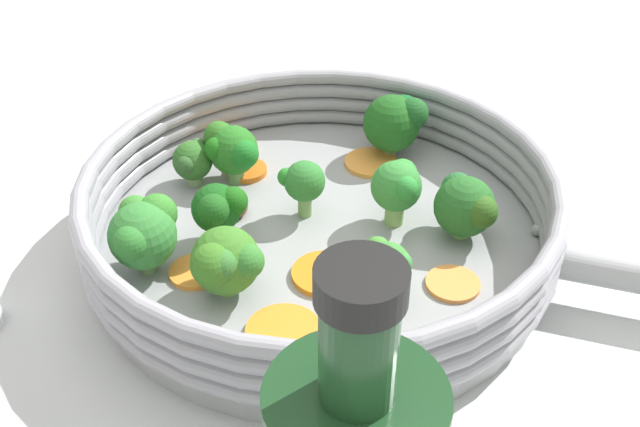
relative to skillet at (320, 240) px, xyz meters
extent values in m
plane|color=#B6BBBB|center=(0.00, 0.00, -0.01)|extent=(4.00, 4.00, 0.00)
cylinder|color=#939699|center=(0.00, 0.00, 0.00)|extent=(0.32, 0.32, 0.02)
torus|color=#93929C|center=(0.00, 0.00, 0.02)|extent=(0.34, 0.34, 0.01)
torus|color=#93929C|center=(0.00, 0.00, 0.03)|extent=(0.34, 0.34, 0.01)
torus|color=#93929C|center=(0.00, 0.00, 0.04)|extent=(0.34, 0.34, 0.01)
torus|color=#93929C|center=(0.00, 0.00, 0.05)|extent=(0.34, 0.34, 0.01)
sphere|color=#979796|center=(-0.14, -0.07, 0.01)|extent=(0.01, 0.01, 0.01)
sphere|color=#939896|center=(-0.08, -0.13, 0.01)|extent=(0.01, 0.01, 0.01)
cylinder|color=#F1963C|center=(0.06, -0.08, 0.01)|extent=(0.05, 0.05, 0.00)
cylinder|color=orange|center=(0.13, 0.01, 0.01)|extent=(0.04, 0.04, 0.00)
cylinder|color=orange|center=(0.00, 0.10, 0.01)|extent=(0.05, 0.05, 0.00)
cylinder|color=orange|center=(0.10, 0.01, 0.01)|extent=(0.04, 0.04, 0.00)
cylinder|color=orange|center=(-0.05, 0.02, 0.01)|extent=(0.05, 0.05, 0.00)
cylinder|color=#F48F41|center=(-0.10, -0.05, 0.01)|extent=(0.05, 0.05, 0.00)
cylinder|color=orange|center=(-0.08, 0.07, 0.01)|extent=(0.05, 0.05, 0.00)
cylinder|color=#87A46A|center=(0.10, 0.05, 0.01)|extent=(0.01, 0.01, 0.01)
sphere|color=#2D6323|center=(0.10, 0.05, 0.03)|extent=(0.03, 0.03, 0.03)
sphere|color=#2E5929|center=(0.10, 0.06, 0.03)|extent=(0.02, 0.02, 0.02)
sphere|color=#33622E|center=(0.11, 0.05, 0.03)|extent=(0.02, 0.02, 0.02)
cylinder|color=olive|center=(-0.08, 0.00, 0.02)|extent=(0.02, 0.02, 0.02)
sphere|color=#398233|center=(-0.08, 0.00, 0.04)|extent=(0.03, 0.03, 0.03)
sphere|color=#418531|center=(-0.07, 0.00, 0.04)|extent=(0.02, 0.02, 0.02)
sphere|color=#398C39|center=(-0.09, -0.01, 0.04)|extent=(0.02, 0.02, 0.02)
cylinder|color=#87B761|center=(-0.02, -0.05, 0.02)|extent=(0.01, 0.01, 0.02)
sphere|color=#348435|center=(-0.02, -0.05, 0.04)|extent=(0.04, 0.04, 0.04)
sphere|color=#358538|center=(-0.01, -0.06, 0.04)|extent=(0.02, 0.02, 0.02)
sphere|color=#308B32|center=(-0.01, -0.06, 0.05)|extent=(0.02, 0.02, 0.02)
sphere|color=#2A8531|center=(-0.03, -0.05, 0.05)|extent=(0.02, 0.02, 0.02)
cylinder|color=#6E8654|center=(0.06, -0.10, 0.02)|extent=(0.01, 0.01, 0.02)
sphere|color=#1C561A|center=(0.06, -0.10, 0.04)|extent=(0.05, 0.05, 0.05)
sphere|color=#135521|center=(0.07, -0.12, 0.04)|extent=(0.03, 0.03, 0.03)
sphere|color=#1A521F|center=(0.05, -0.11, 0.05)|extent=(0.03, 0.03, 0.03)
cylinder|color=#76A45A|center=(0.02, 0.00, 0.02)|extent=(0.01, 0.01, 0.02)
sphere|color=#2D772E|center=(0.02, 0.00, 0.04)|extent=(0.03, 0.03, 0.03)
sphere|color=#257D26|center=(0.03, 0.01, 0.04)|extent=(0.01, 0.01, 0.01)
sphere|color=#2F7827|center=(0.02, -0.01, 0.04)|extent=(0.01, 0.01, 0.01)
cylinder|color=#84B76A|center=(-0.05, -0.08, 0.02)|extent=(0.01, 0.01, 0.01)
sphere|color=#256124|center=(-0.05, -0.08, 0.03)|extent=(0.04, 0.04, 0.04)
sphere|color=#2E5B1B|center=(-0.07, -0.09, 0.04)|extent=(0.02, 0.02, 0.02)
sphere|color=#24602E|center=(-0.04, -0.09, 0.04)|extent=(0.02, 0.02, 0.02)
cylinder|color=#6B8D54|center=(0.02, 0.12, 0.02)|extent=(0.01, 0.01, 0.02)
sphere|color=#327B33|center=(0.02, 0.12, 0.04)|extent=(0.05, 0.05, 0.05)
sphere|color=#377C2C|center=(0.04, 0.12, 0.05)|extent=(0.02, 0.02, 0.02)
sphere|color=#2C742B|center=(0.01, 0.13, 0.04)|extent=(0.02, 0.02, 0.02)
sphere|color=#347D2A|center=(0.03, 0.11, 0.05)|extent=(0.03, 0.03, 0.03)
cylinder|color=#6F9555|center=(0.09, 0.03, 0.02)|extent=(0.01, 0.01, 0.02)
sphere|color=#256D1F|center=(0.09, 0.03, 0.04)|extent=(0.04, 0.04, 0.04)
sphere|color=#1B6515|center=(0.09, 0.04, 0.04)|extent=(0.02, 0.02, 0.02)
sphere|color=#1C7022|center=(0.08, 0.02, 0.04)|extent=(0.02, 0.02, 0.02)
sphere|color=#2C681F|center=(0.10, 0.03, 0.04)|extent=(0.02, 0.02, 0.02)
cylinder|color=#69914C|center=(0.03, 0.07, 0.02)|extent=(0.01, 0.01, 0.02)
sphere|color=#165117|center=(0.03, 0.07, 0.04)|extent=(0.03, 0.03, 0.03)
sphere|color=#195A13|center=(0.02, 0.06, 0.04)|extent=(0.02, 0.02, 0.02)
sphere|color=#1C561A|center=(0.01, 0.07, 0.04)|extent=(0.02, 0.02, 0.02)
sphere|color=#10561F|center=(0.02, 0.06, 0.04)|extent=(0.02, 0.02, 0.02)
cylinder|color=#658F56|center=(-0.03, 0.08, 0.02)|extent=(0.01, 0.01, 0.01)
sphere|color=#3A7524|center=(-0.03, 0.08, 0.04)|extent=(0.04, 0.04, 0.04)
sphere|color=#367020|center=(-0.04, 0.10, 0.04)|extent=(0.03, 0.03, 0.03)
sphere|color=#34712D|center=(-0.04, 0.09, 0.04)|extent=(0.02, 0.02, 0.02)
sphere|color=#32762B|center=(-0.04, 0.08, 0.04)|extent=(0.02, 0.02, 0.02)
ellipsoid|color=brown|center=(0.05, 0.04, 0.02)|extent=(0.03, 0.03, 0.01)
cylinder|color=#193D1E|center=(-0.25, 0.13, 0.18)|extent=(0.02, 0.02, 0.04)
cylinder|color=black|center=(-0.25, 0.13, 0.20)|extent=(0.03, 0.03, 0.01)
camera|label=1|loc=(-0.37, 0.21, 0.34)|focal=42.00mm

